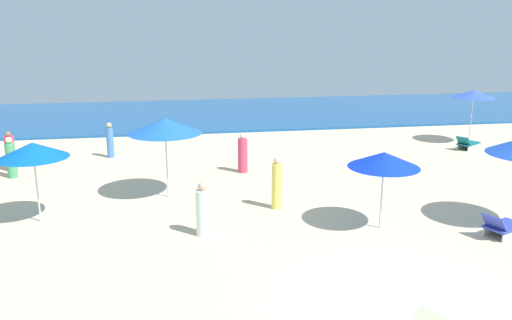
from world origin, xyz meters
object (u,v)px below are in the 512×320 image
object	(u,v)px
umbrella_4	(384,160)
beachgoer_6	(10,153)
umbrella_2	(165,126)
beachgoer_1	(203,211)
lounge_chair_1_0	(467,144)
beachgoer_2	(243,154)
umbrella_3	(33,150)
lounge_chair_0_0	(502,226)
umbrella_1	(474,94)
beachgoer_3	(110,141)
beachgoer_0	(11,159)
beachgoer_4	(277,185)
beach_ball_0	(508,149)

from	to	relation	value
umbrella_4	beachgoer_6	distance (m)	14.53
umbrella_2	beachgoer_1	world-z (taller)	umbrella_2
lounge_chair_1_0	beachgoer_2	world-z (taller)	beachgoer_2
umbrella_3	lounge_chair_0_0	bearing A→B (deg)	-14.39
lounge_chair_1_0	umbrella_3	xyz separation A→B (m)	(-17.44, -6.20, 1.91)
umbrella_3	beachgoer_1	xyz separation A→B (m)	(4.67, -1.81, -1.47)
umbrella_1	umbrella_4	distance (m)	12.80
lounge_chair_0_0	beachgoer_3	bearing A→B (deg)	23.51
umbrella_1	beachgoer_2	world-z (taller)	umbrella_1
lounge_chair_0_0	beachgoer_0	world-z (taller)	beachgoer_0
beachgoer_3	beachgoer_6	bearing A→B (deg)	-168.49
beachgoer_6	umbrella_2	bearing A→B (deg)	61.32
umbrella_4	beachgoer_3	size ratio (longest dim) A/B	1.46
lounge_chair_1_0	beachgoer_4	distance (m)	12.10
beachgoer_2	beach_ball_0	bearing A→B (deg)	-76.84
lounge_chair_1_0	beachgoer_2	bearing A→B (deg)	68.67
umbrella_4	beach_ball_0	distance (m)	12.05
beachgoer_2	beachgoer_3	bearing A→B (deg)	66.18
beachgoer_4	beachgoer_6	xyz separation A→B (m)	(-9.44, 5.98, -0.05)
umbrella_1	beachgoer_2	distance (m)	12.15
umbrella_3	beachgoer_6	size ratio (longest dim) A/B	1.51
lounge_chair_1_0	umbrella_4	xyz separation A→B (m)	(-7.77, -8.36, 1.76)
lounge_chair_0_0	beach_ball_0	bearing A→B (deg)	-59.00
beachgoer_2	beachgoer_3	xyz separation A→B (m)	(-5.32, 3.25, 0.00)
umbrella_3	beachgoer_0	world-z (taller)	umbrella_3
umbrella_2	umbrella_3	xyz separation A→B (m)	(-3.73, -1.64, -0.26)
lounge_chair_1_0	umbrella_1	bearing A→B (deg)	-66.43
beachgoer_1	beachgoer_6	size ratio (longest dim) A/B	0.96
umbrella_3	beachgoer_0	bearing A→B (deg)	112.71
umbrella_1	beachgoer_4	distance (m)	13.48
umbrella_4	beachgoer_1	bearing A→B (deg)	176.11
umbrella_1	umbrella_3	size ratio (longest dim) A/B	1.08
umbrella_2	umbrella_1	bearing A→B (deg)	21.53
umbrella_4	beachgoer_1	xyz separation A→B (m)	(-5.00, 0.34, -1.32)
beachgoer_0	beachgoer_3	size ratio (longest dim) A/B	1.02
umbrella_2	beachgoer_0	world-z (taller)	umbrella_2
lounge_chair_0_0	beachgoer_0	size ratio (longest dim) A/B	0.92
umbrella_4	beach_ball_0	xyz separation A→B (m)	(9.24, 7.51, -1.88)
lounge_chair_0_0	beachgoer_2	size ratio (longest dim) A/B	0.92
umbrella_4	beachgoer_6	bearing A→B (deg)	146.11
beachgoer_6	lounge_chair_0_0	bearing A→B (deg)	65.17
umbrella_4	umbrella_3	bearing A→B (deg)	167.44
beachgoer_3	beachgoer_0	bearing A→B (deg)	-154.18
beachgoer_2	beachgoer_3	world-z (taller)	beachgoer_2
umbrella_2	umbrella_3	world-z (taller)	umbrella_2
lounge_chair_0_0	lounge_chair_1_0	distance (m)	10.57
beach_ball_0	beachgoer_3	bearing A→B (deg)	173.32
beachgoer_0	beachgoer_6	bearing A→B (deg)	-103.66
beach_ball_0	umbrella_1	bearing A→B (deg)	108.67
lounge_chair_1_0	umbrella_4	distance (m)	11.54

